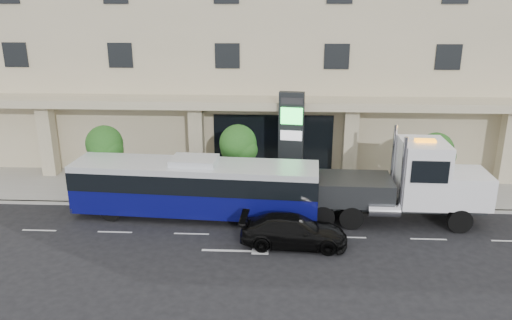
{
  "coord_description": "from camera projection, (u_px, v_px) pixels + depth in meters",
  "views": [
    {
      "loc": [
        0.47,
        -24.49,
        11.49
      ],
      "look_at": [
        -0.86,
        2.0,
        2.91
      ],
      "focal_mm": 35.0,
      "sensor_mm": 36.0,
      "label": 1
    }
  ],
  "objects": [
    {
      "name": "sidewalk",
      "position": [
        272.0,
        188.0,
        31.56
      ],
      "size": [
        120.0,
        6.0,
        0.15
      ],
      "primitive_type": "cube",
      "color": "gray",
      "rests_on": "ground"
    },
    {
      "name": "tree_mid",
      "position": [
        238.0,
        146.0,
        29.33
      ],
      "size": [
        2.28,
        2.2,
        4.38
      ],
      "color": "#422B19",
      "rests_on": "sidewalk"
    },
    {
      "name": "curb",
      "position": [
        271.0,
        207.0,
        28.71
      ],
      "size": [
        120.0,
        0.3,
        0.15
      ],
      "primitive_type": "cube",
      "color": "gray",
      "rests_on": "ground"
    },
    {
      "name": "tree_right",
      "position": [
        436.0,
        152.0,
        28.85
      ],
      "size": [
        2.1,
        2.0,
        4.04
      ],
      "color": "#422B19",
      "rests_on": "sidewalk"
    },
    {
      "name": "tow_truck",
      "position": [
        402.0,
        185.0,
        26.49
      ],
      "size": [
        11.1,
        2.98,
        5.06
      ],
      "rotation": [
        0.0,
        0.0,
        -0.02
      ],
      "color": "#2D3033",
      "rests_on": "ground"
    },
    {
      "name": "convention_center",
      "position": [
        276.0,
        20.0,
        38.41
      ],
      "size": [
        60.0,
        17.6,
        20.0
      ],
      "color": "#B7AC89",
      "rests_on": "ground"
    },
    {
      "name": "signage_pylon",
      "position": [
        291.0,
        140.0,
        30.66
      ],
      "size": [
        1.57,
        0.77,
        6.06
      ],
      "rotation": [
        0.0,
        0.0,
        -0.15
      ],
      "color": "black",
      "rests_on": "sidewalk"
    },
    {
      "name": "tree_left",
      "position": [
        105.0,
        146.0,
        29.76
      ],
      "size": [
        2.27,
        2.2,
        4.22
      ],
      "color": "#422B19",
      "rests_on": "sidewalk"
    },
    {
      "name": "ground",
      "position": [
        270.0,
        223.0,
        26.83
      ],
      "size": [
        120.0,
        120.0,
        0.0
      ],
      "primitive_type": "plane",
      "color": "black",
      "rests_on": "ground"
    },
    {
      "name": "city_bus",
      "position": [
        195.0,
        187.0,
        27.24
      ],
      "size": [
        13.51,
        3.69,
        3.39
      ],
      "rotation": [
        0.0,
        0.0,
        -0.07
      ],
      "color": "black",
      "rests_on": "ground"
    },
    {
      "name": "black_sedan",
      "position": [
        294.0,
        231.0,
        24.22
      ],
      "size": [
        5.29,
        2.35,
        1.51
      ],
      "primitive_type": "imported",
      "rotation": [
        0.0,
        0.0,
        1.53
      ],
      "color": "black",
      "rests_on": "ground"
    }
  ]
}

